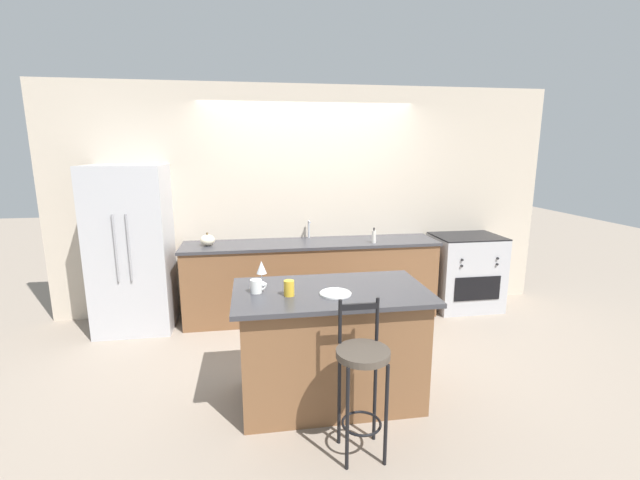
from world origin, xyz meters
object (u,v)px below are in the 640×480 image
Objects in this scene: dinner_plate at (335,293)px; wine_glass at (261,268)px; coffee_mug at (256,286)px; soap_bottle at (374,237)px; pumpkin_decoration at (207,240)px; oven_range at (465,272)px; bar_stool_near at (362,371)px; refrigerator at (132,249)px; tumbler_cup at (289,288)px.

dinner_plate is 1.24× the size of wine_glass.
wine_glass is 0.22m from coffee_mug.
pumpkin_decoration is at bearing 175.18° from soap_bottle.
soap_bottle is (-1.24, -0.15, 0.52)m from oven_range.
dinner_plate is (-0.07, 0.55, 0.33)m from bar_stool_near.
refrigerator is at bearing 177.04° from soap_bottle.
pumpkin_decoration is 1.88m from soap_bottle.
dinner_plate is at bearing -13.03° from coffee_mug.
bar_stool_near is at bearing -54.72° from tumbler_cup.
soap_bottle is at bearing 48.99° from coffee_mug.
wine_glass reaches higher than soap_bottle.
bar_stool_near is 0.80m from tumbler_cup.
dinner_plate is 2.15m from pumpkin_decoration.
refrigerator is 3.94m from oven_range.
tumbler_cup is (0.19, -0.30, -0.08)m from wine_glass.
refrigerator reaches higher than coffee_mug.
bar_stool_near is 0.65m from dinner_plate.
tumbler_cup is at bearing -49.40° from refrigerator.
oven_range is at bearing 37.65° from tumbler_cup.
coffee_mug reaches higher than dinner_plate.
coffee_mug is at bearing -52.30° from refrigerator.
refrigerator is 0.80m from pumpkin_decoration.
tumbler_cup is at bearing 175.59° from dinner_plate.
wine_glass is at bearing 148.22° from dinner_plate.
oven_range is at bearing -0.08° from pumpkin_decoration.
wine_glass is (-0.53, 0.33, 0.13)m from dinner_plate.
wine_glass is 1.20× the size of pumpkin_decoration.
soap_bottle is at bearing 72.34° from bar_stool_near.
oven_range is 1.35m from soap_bottle.
refrigerator is at bearing 130.60° from tumbler_cup.
pumpkin_decoration is (-1.16, 2.41, 0.38)m from bar_stool_near.
bar_stool_near reaches higher than oven_range.
dinner_plate is 1.96× the size of coffee_mug.
tumbler_cup is (-0.34, 0.03, 0.05)m from dinner_plate.
bar_stool_near is 5.78× the size of soap_bottle.
bar_stool_near is 2.39m from soap_bottle.
bar_stool_near reaches higher than tumbler_cup.
tumbler_cup reaches higher than dinner_plate.
soap_bottle reaches higher than dinner_plate.
bar_stool_near reaches higher than dinner_plate.
refrigerator reaches higher than soap_bottle.
wine_glass is (-0.60, 0.88, 0.46)m from bar_stool_near.
oven_range is 3.10m from bar_stool_near.
bar_stool_near is at bearing -50.62° from refrigerator.
bar_stool_near is 1.01m from coffee_mug.
coffee_mug is at bearing -131.01° from soap_bottle.
pumpkin_decoration is at bearing 179.92° from oven_range.
wine_glass reaches higher than bar_stool_near.
soap_bottle is (1.36, 1.56, 0.02)m from coffee_mug.
refrigerator is 3.10m from bar_stool_near.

